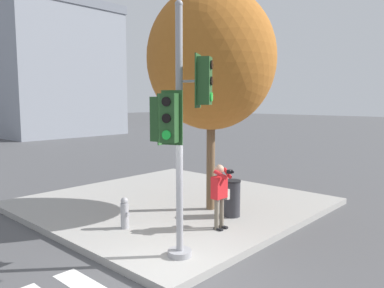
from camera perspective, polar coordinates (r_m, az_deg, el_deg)
ground_plane at (r=7.44m, az=-3.34°, el=-19.93°), size 160.00×160.00×0.00m
sidewalk_corner at (r=12.05m, az=-3.04°, el=-8.99°), size 8.00×8.00×0.17m
traffic_signal_pole at (r=7.28m, az=-2.13°, el=2.99°), size 1.06×1.28×5.05m
person_photographer at (r=9.26m, az=4.30°, el=-7.09°), size 0.58×0.54×1.60m
street_tree at (r=10.74m, az=2.95°, el=12.79°), size 3.61×3.61×6.30m
fire_hydrant at (r=9.55m, az=-10.22°, el=-10.31°), size 0.20×0.26×0.78m
trash_bin at (r=10.37m, az=6.12°, el=-8.22°), size 0.47×0.47×1.00m
building_right at (r=41.05m, az=-21.36°, el=10.30°), size 10.99×12.46×12.58m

